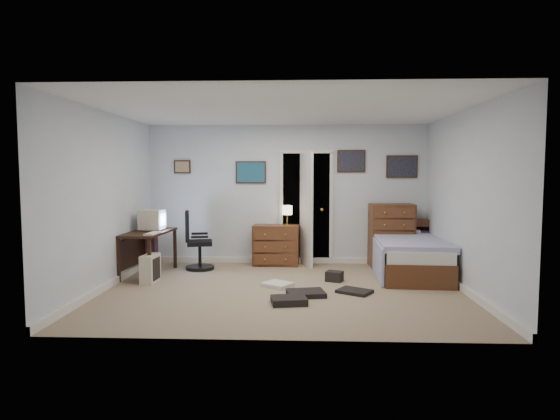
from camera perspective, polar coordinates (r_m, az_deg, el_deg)
The scene contains 15 objects.
floor at distance 6.66m, azimuth 0.36°, elevation -9.77°, with size 5.00×4.00×0.02m, color gray.
computer_desk at distance 7.86m, azimuth -16.32°, elevation -3.68°, with size 0.64×1.25×0.70m.
crt_monitor at distance 7.92m, azimuth -15.31°, elevation -1.15°, with size 0.38×0.36×0.34m.
keyboard at distance 7.42m, azimuth -15.30°, elevation -2.78°, with size 0.14×0.37×0.02m, color beige.
pc_tower at distance 7.30m, azimuth -15.53°, elevation -6.89°, with size 0.22×0.40×0.42m.
office_chair at distance 8.07m, azimuth -10.16°, elevation -4.46°, with size 0.57×0.57×1.00m.
media_stack at distance 8.37m, azimuth -15.39°, elevation -3.95°, with size 0.17×0.17×0.85m, color maroon.
low_dresser at distance 8.33m, azimuth -0.50°, elevation -4.30°, with size 0.81×0.40×0.72m, color brown.
table_lamp at distance 8.26m, azimuth 0.88°, elevation -0.09°, with size 0.19×0.19×0.35m.
doorway at distance 8.75m, azimuth 3.16°, elevation 0.36°, with size 0.96×1.12×2.05m.
tall_dresser at distance 8.43m, azimuth 13.41°, elevation -3.00°, with size 0.75×0.44×1.10m, color brown.
headboard_bookcase at distance 8.62m, azimuth 15.46°, elevation -3.65°, with size 0.91×0.24×0.82m.
bed at distance 7.82m, azimuth 15.40°, elevation -5.42°, with size 1.17×2.04×0.65m.
wall_posters at distance 8.44m, azimuth 4.72°, elevation 5.26°, with size 4.38×0.04×0.60m.
floor_clutter at distance 6.46m, azimuth 3.54°, elevation -9.76°, with size 1.59×1.60×0.15m.
Camera 1 is at (0.23, -6.45, 1.63)m, focal length 30.00 mm.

